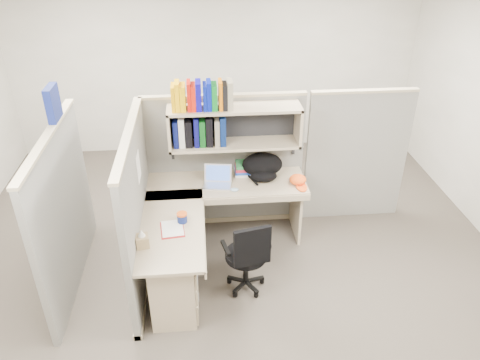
{
  "coord_description": "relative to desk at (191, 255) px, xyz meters",
  "views": [
    {
      "loc": [
        -0.25,
        -3.85,
        3.33
      ],
      "look_at": [
        0.12,
        0.25,
        0.94
      ],
      "focal_mm": 35.0,
      "sensor_mm": 36.0,
      "label": 1
    }
  ],
  "objects": [
    {
      "name": "mouse",
      "position": [
        0.48,
        0.67,
        0.31
      ],
      "size": [
        0.1,
        0.08,
        0.03
      ],
      "primitive_type": "ellipsoid",
      "rotation": [
        0.0,
        0.0,
        -0.23
      ],
      "color": "#97BCD7",
      "rests_on": "desk"
    },
    {
      "name": "book_stack",
      "position": [
        0.61,
        1.07,
        0.35
      ],
      "size": [
        0.2,
        0.26,
        0.12
      ],
      "primitive_type": null,
      "rotation": [
        0.0,
        0.0,
        -0.02
      ],
      "color": "gray",
      "rests_on": "desk"
    },
    {
      "name": "orange_cap",
      "position": [
        1.18,
        0.77,
        0.34
      ],
      "size": [
        0.23,
        0.25,
        0.1
      ],
      "primitive_type": null,
      "rotation": [
        0.0,
        0.0,
        0.25
      ],
      "color": "#FE5516",
      "rests_on": "desk"
    },
    {
      "name": "loose_paper",
      "position": [
        -0.16,
        0.05,
        0.29
      ],
      "size": [
        0.23,
        0.29,
        0.0
      ],
      "primitive_type": null,
      "rotation": [
        0.0,
        0.0,
        0.11
      ],
      "color": "white",
      "rests_on": "desk"
    },
    {
      "name": "laptop",
      "position": [
        0.3,
        0.8,
        0.4
      ],
      "size": [
        0.34,
        0.34,
        0.21
      ],
      "primitive_type": null,
      "rotation": [
        0.0,
        0.0,
        -0.15
      ],
      "color": "silver",
      "rests_on": "desk"
    },
    {
      "name": "desk",
      "position": [
        0.0,
        0.0,
        0.0
      ],
      "size": [
        1.74,
        1.75,
        0.73
      ],
      "color": "tan",
      "rests_on": "ground"
    },
    {
      "name": "backpack",
      "position": [
        0.82,
        0.93,
        0.42
      ],
      "size": [
        0.47,
        0.37,
        0.27
      ],
      "primitive_type": null,
      "rotation": [
        0.0,
        0.0,
        0.06
      ],
      "color": "black",
      "rests_on": "desk"
    },
    {
      "name": "cubicle",
      "position": [
        0.04,
        0.74,
        0.47
      ],
      "size": [
        3.79,
        1.84,
        1.95
      ],
      "color": "slate",
      "rests_on": "ground"
    },
    {
      "name": "task_chair",
      "position": [
        0.54,
        -0.05,
        -0.14
      ],
      "size": [
        0.48,
        0.44,
        0.86
      ],
      "color": "black",
      "rests_on": "ground"
    },
    {
      "name": "ground",
      "position": [
        0.41,
        0.29,
        -0.44
      ],
      "size": [
        6.0,
        6.0,
        0.0
      ],
      "primitive_type": "plane",
      "color": "#342E28",
      "rests_on": "ground"
    },
    {
      "name": "paper_cup",
      "position": [
        0.35,
        0.96,
        0.35
      ],
      "size": [
        0.09,
        0.09,
        0.11
      ],
      "primitive_type": "cylinder",
      "rotation": [
        0.0,
        0.0,
        0.14
      ],
      "color": "silver",
      "rests_on": "desk"
    },
    {
      "name": "snack_canister",
      "position": [
        -0.06,
        0.15,
        0.34
      ],
      "size": [
        0.1,
        0.1,
        0.1
      ],
      "color": "navy",
      "rests_on": "desk"
    },
    {
      "name": "room_shell",
      "position": [
        0.41,
        0.29,
        1.18
      ],
      "size": [
        6.0,
        6.0,
        6.0
      ],
      "color": "#ADAA9C",
      "rests_on": "ground"
    },
    {
      "name": "tissue_box",
      "position": [
        -0.41,
        -0.19,
        0.38
      ],
      "size": [
        0.13,
        0.13,
        0.18
      ],
      "primitive_type": null,
      "rotation": [
        0.0,
        0.0,
        0.18
      ],
      "color": "tan",
      "rests_on": "desk"
    }
  ]
}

